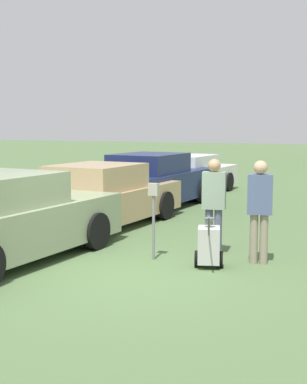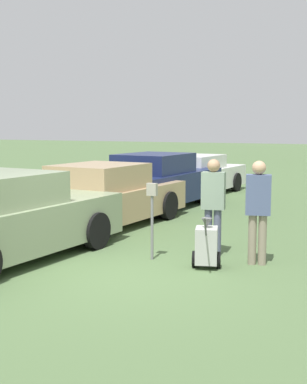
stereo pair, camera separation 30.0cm
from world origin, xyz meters
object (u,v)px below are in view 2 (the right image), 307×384
at_px(parked_car_navy, 157,183).
at_px(person_worker, 213,201).
at_px(parked_car_white, 195,176).
at_px(parked_car_sage, 3,220).
at_px(parked_car_tan, 103,197).
at_px(person_supervisor, 258,206).
at_px(parking_meter, 152,207).
at_px(equipment_cart, 206,245).

distance_m(parked_car_navy, person_worker, 5.72).
relative_size(parked_car_navy, parked_car_white, 0.99).
bearing_deg(parked_car_sage, parked_car_tan, 94.69).
bearing_deg(person_worker, parked_car_tan, -36.23).
bearing_deg(person_supervisor, parked_car_navy, -63.42).
bearing_deg(person_worker, parked_car_white, -77.05).
relative_size(parked_car_tan, person_supervisor, 2.77).
height_order(parked_car_navy, parked_car_white, parked_car_navy).
bearing_deg(parked_car_sage, person_supervisor, 25.32).
height_order(parked_car_white, parking_meter, parking_meter).
height_order(parked_car_white, equipment_cart, parked_car_white).
relative_size(parked_car_tan, parked_car_navy, 0.96).
height_order(parked_car_sage, parked_car_tan, parked_car_sage).
xyz_separation_m(parking_meter, equipment_cart, (1.06, -0.12, -0.57)).
xyz_separation_m(parked_car_white, parking_meter, (2.38, -8.60, 0.31)).
bearing_deg(person_supervisor, equipment_cart, 25.13).
distance_m(parked_car_tan, equipment_cart, 4.27).
bearing_deg(equipment_cart, person_worker, 85.23).
xyz_separation_m(parked_car_sage, parked_car_white, (0.00, 9.72, -0.08)).
relative_size(parked_car_sage, parked_car_white, 0.93).
xyz_separation_m(person_supervisor, equipment_cart, (-0.72, -0.57, -0.64)).
relative_size(parked_car_white, person_supervisor, 2.90).
height_order(parked_car_sage, person_supervisor, person_supervisor).
bearing_deg(parking_meter, equipment_cart, -6.52).
bearing_deg(parked_car_sage, parking_meter, 29.87).
bearing_deg(equipment_cart, parked_car_navy, 105.15).
relative_size(parked_car_sage, parked_car_navy, 0.93).
bearing_deg(parked_car_tan, parked_car_navy, 94.67).
xyz_separation_m(parked_car_tan, parking_meter, (2.38, -2.38, 0.27)).
xyz_separation_m(parked_car_navy, person_supervisor, (4.16, -4.99, 0.29)).
distance_m(person_supervisor, equipment_cart, 1.12).
relative_size(person_supervisor, equipment_cart, 1.79).
xyz_separation_m(parked_car_tan, parked_car_navy, (0.00, 3.05, 0.05)).
xyz_separation_m(parked_car_white, person_supervisor, (4.16, -8.15, 0.38)).
relative_size(parked_car_tan, parking_meter, 3.61).
bearing_deg(person_supervisor, parked_car_sage, 7.41).
distance_m(parked_car_navy, parked_car_white, 3.17).
bearing_deg(parked_car_tan, parked_car_white, 94.68).
bearing_deg(person_supervisor, parked_car_white, -76.21).
bearing_deg(equipment_cart, parking_meter, 156.86).
bearing_deg(parked_car_navy, person_supervisor, -45.50).
height_order(parked_car_tan, person_supervisor, person_supervisor).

